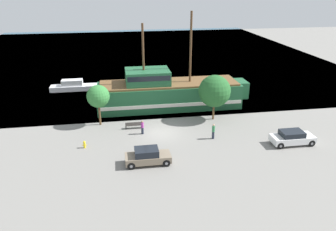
% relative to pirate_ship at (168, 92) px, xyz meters
% --- Properties ---
extents(ground_plane, '(160.00, 160.00, 0.00)m').
position_rel_pirate_ship_xyz_m(ground_plane, '(-2.03, -8.03, -2.00)').
color(ground_plane, gray).
extents(water_surface, '(80.00, 80.00, 0.00)m').
position_rel_pirate_ship_xyz_m(water_surface, '(-2.03, 35.97, -2.00)').
color(water_surface, '#33566B').
rests_on(water_surface, ground).
extents(pirate_ship, '(20.05, 5.18, 12.37)m').
position_rel_pirate_ship_xyz_m(pirate_ship, '(0.00, 0.00, 0.00)').
color(pirate_ship, '#1E5633').
rests_on(pirate_ship, water_surface).
extents(moored_boat_dockside, '(7.88, 1.81, 1.66)m').
position_rel_pirate_ship_xyz_m(moored_boat_dockside, '(-12.99, 9.48, -1.39)').
color(moored_boat_dockside, silver).
rests_on(moored_boat_dockside, water_surface).
extents(parked_car_curb_front, '(4.42, 1.88, 1.49)m').
position_rel_pirate_ship_xyz_m(parked_car_curb_front, '(10.98, -12.91, -1.25)').
color(parked_car_curb_front, white).
rests_on(parked_car_curb_front, ground_plane).
extents(parked_car_curb_mid, '(4.20, 1.79, 1.55)m').
position_rel_pirate_ship_xyz_m(parked_car_curb_mid, '(-4.22, -14.46, -1.24)').
color(parked_car_curb_mid, '#7F705B').
rests_on(parked_car_curb_mid, ground_plane).
extents(fire_hydrant, '(0.42, 0.25, 0.76)m').
position_rel_pirate_ship_xyz_m(fire_hydrant, '(-10.23, -10.32, -1.59)').
color(fire_hydrant, yellow).
rests_on(fire_hydrant, ground_plane).
extents(bench_promenade_east, '(1.94, 0.45, 0.85)m').
position_rel_pirate_ship_xyz_m(bench_promenade_east, '(-4.98, -6.43, -1.56)').
color(bench_promenade_east, '#4C4742').
rests_on(bench_promenade_east, ground_plane).
extents(pedestrian_walking_near, '(0.32, 0.32, 1.71)m').
position_rel_pirate_ship_xyz_m(pedestrian_walking_near, '(3.27, -10.38, -1.13)').
color(pedestrian_walking_near, '#232838').
rests_on(pedestrian_walking_near, ground_plane).
extents(pedestrian_walking_far, '(0.32, 0.32, 1.57)m').
position_rel_pirate_ship_xyz_m(pedestrian_walking_far, '(-4.12, -7.98, -1.21)').
color(pedestrian_walking_far, '#232838').
rests_on(pedestrian_walking_far, ground_plane).
extents(tree_row_east, '(2.62, 2.62, 4.85)m').
position_rel_pirate_ship_xyz_m(tree_row_east, '(-8.81, -4.65, 1.52)').
color(tree_row_east, brown).
rests_on(tree_row_east, ground_plane).
extents(tree_row_mideast, '(3.85, 3.85, 5.53)m').
position_rel_pirate_ship_xyz_m(tree_row_mideast, '(4.82, -5.15, 1.60)').
color(tree_row_mideast, brown).
rests_on(tree_row_mideast, ground_plane).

